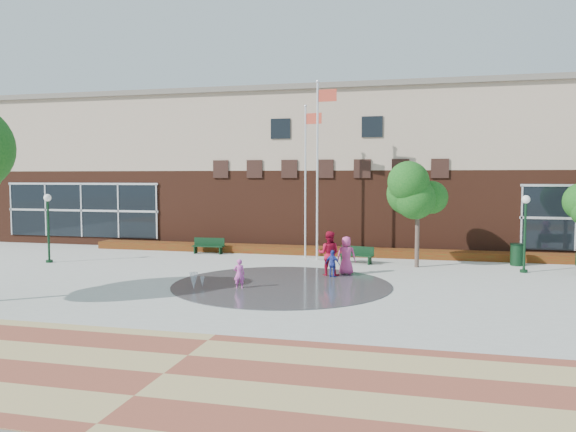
% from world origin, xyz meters
% --- Properties ---
extents(ground, '(120.00, 120.00, 0.00)m').
position_xyz_m(ground, '(0.00, 0.00, 0.00)').
color(ground, '#666056').
rests_on(ground, ground).
extents(plaza_concrete, '(46.00, 18.00, 0.01)m').
position_xyz_m(plaza_concrete, '(0.00, 4.00, 0.00)').
color(plaza_concrete, '#A8A8A0').
rests_on(plaza_concrete, ground).
extents(paver_band, '(46.00, 6.00, 0.01)m').
position_xyz_m(paver_band, '(0.00, -7.00, 0.00)').
color(paver_band, brown).
rests_on(paver_band, ground).
extents(splash_pad, '(8.40, 8.40, 0.01)m').
position_xyz_m(splash_pad, '(0.00, 3.00, 0.00)').
color(splash_pad, '#383A3D').
rests_on(splash_pad, ground).
extents(library_building, '(44.40, 10.40, 9.20)m').
position_xyz_m(library_building, '(0.00, 17.48, 4.64)').
color(library_building, '#4B2417').
rests_on(library_building, ground).
extents(flower_bed, '(26.00, 1.20, 0.40)m').
position_xyz_m(flower_bed, '(0.00, 11.60, 0.00)').
color(flower_bed, '#8C0608').
rests_on(flower_bed, ground).
extents(flagpole_left, '(1.04, 0.19, 8.89)m').
position_xyz_m(flagpole_left, '(0.13, 9.75, 4.95)').
color(flagpole_left, white).
rests_on(flagpole_left, ground).
extents(flagpole_right, '(0.94, 0.29, 7.80)m').
position_xyz_m(flagpole_right, '(-0.62, 10.42, 4.36)').
color(flagpole_right, white).
rests_on(flagpole_right, ground).
extents(lamp_left, '(0.35, 0.35, 3.33)m').
position_xyz_m(lamp_left, '(-12.34, 5.79, 2.07)').
color(lamp_left, black).
rests_on(lamp_left, ground).
extents(lamp_right, '(0.36, 0.36, 3.37)m').
position_xyz_m(lamp_right, '(9.49, 8.20, 2.09)').
color(lamp_right, black).
rests_on(lamp_right, ground).
extents(bench_left, '(1.73, 0.53, 0.86)m').
position_xyz_m(bench_left, '(-6.04, 10.54, 0.28)').
color(bench_left, black).
rests_on(bench_left, ground).
extents(bench_mid, '(1.71, 0.83, 0.83)m').
position_xyz_m(bench_mid, '(2.13, 9.03, 0.27)').
color(bench_mid, black).
rests_on(bench_mid, ground).
extents(trash_can, '(0.64, 0.64, 1.05)m').
position_xyz_m(trash_can, '(9.50, 10.19, 0.53)').
color(trash_can, black).
rests_on(trash_can, ground).
extents(tree_mid, '(2.83, 2.83, 4.77)m').
position_xyz_m(tree_mid, '(4.96, 8.59, 3.48)').
color(tree_mid, '#45352D').
rests_on(tree_mid, ground).
extents(water_jet_a, '(0.32, 0.32, 0.63)m').
position_xyz_m(water_jet_a, '(-2.89, 1.28, 0.00)').
color(water_jet_a, white).
rests_on(water_jet_a, ground).
extents(water_jet_b, '(0.17, 0.17, 0.39)m').
position_xyz_m(water_jet_b, '(-2.77, 1.81, 0.00)').
color(water_jet_b, white).
rests_on(water_jet_b, ground).
extents(child_splash, '(0.48, 0.39, 1.12)m').
position_xyz_m(child_splash, '(-1.36, 1.95, 0.56)').
color(child_splash, '#E253BD').
rests_on(child_splash, ground).
extents(adult_red, '(0.92, 0.72, 1.89)m').
position_xyz_m(adult_red, '(1.41, 5.45, 0.94)').
color(adult_red, '#AA0E2A').
rests_on(adult_red, ground).
extents(adult_pink, '(0.83, 0.56, 1.64)m').
position_xyz_m(adult_pink, '(2.08, 5.90, 0.82)').
color(adult_pink, '#CE3F83').
rests_on(adult_pink, ground).
extents(child_blue, '(0.73, 0.51, 1.15)m').
position_xyz_m(child_blue, '(1.63, 5.04, 0.58)').
color(child_blue, '#2F3DA9').
rests_on(child_blue, ground).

